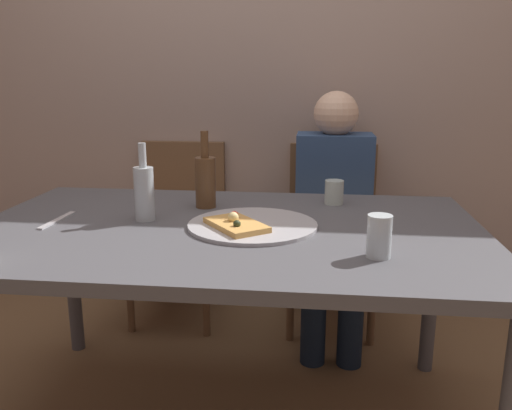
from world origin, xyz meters
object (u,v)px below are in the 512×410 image
Objects in this scene: wine_glass at (334,192)px; guest_in_sweater at (333,206)px; beer_bottle at (144,192)px; chair_right at (332,223)px; pizza_slice_last at (236,224)px; wine_bottle at (205,180)px; pizza_tray at (253,225)px; chair_left at (179,218)px; table_knife at (57,220)px; dining_table at (226,245)px; tumbler_far at (379,236)px.

guest_in_sweater reaches higher than wine_glass.
chair_right is at bearing 52.86° from beer_bottle.
beer_bottle is at bearing -154.60° from wine_glass.
pizza_slice_last is 0.28× the size of chair_right.
wine_bottle is at bearing 53.70° from chair_right.
chair_right is (0.29, 0.93, -0.25)m from pizza_tray.
table_knife is at bearing 79.05° from chair_left.
guest_in_sweater is at bearing 87.97° from wine_glass.
chair_right is (0.79, 0.00, 0.00)m from chair_left.
chair_left is at bearing 114.68° from pizza_slice_last.
beer_bottle reaches higher than chair_left.
chair_left is (-0.29, 0.68, -0.35)m from wine_bottle.
pizza_slice_last is 0.22× the size of guest_in_sweater.
dining_table is 14.18× the size of tumbler_far.
dining_table is at bearing -86.27° from table_knife.
pizza_slice_last is 0.88× the size of wine_bottle.
dining_table is 0.32m from wine_bottle.
beer_bottle is 0.30× the size of chair_right.
guest_in_sweater is (0.79, -0.15, 0.13)m from chair_left.
dining_table is at bearing 67.59° from chair_right.
pizza_slice_last is 0.95× the size of beer_bottle.
dining_table is at bearing -64.39° from wine_bottle.
dining_table is 1.88× the size of chair_right.
beer_bottle is 0.23× the size of guest_in_sweater.
pizza_tray is (0.09, -0.00, 0.07)m from dining_table.
guest_in_sweater reaches higher than pizza_tray.
wine_bottle is at bearing 46.60° from guest_in_sweater.
beer_bottle is at bearing 158.74° from tumbler_far.
guest_in_sweater is at bearing 94.96° from tumbler_far.
beer_bottle reaches higher than table_knife.
guest_in_sweater is at bearing 63.75° from dining_table.
chair_right reaches higher than pizza_tray.
pizza_tray is at bearing -127.97° from wine_glass.
chair_left reaches higher than wine_glass.
chair_right is at bearing 88.51° from wine_glass.
wine_bottle is at bearing 139.65° from tumbler_far.
guest_in_sweater is at bearing 47.57° from beer_bottle.
table_knife reaches higher than dining_table.
table_knife is 0.19× the size of guest_in_sweater.
guest_in_sweater is (0.34, 0.82, -0.14)m from pizza_slice_last.
chair_right is at bearing -180.00° from chair_left.
chair_left reaches higher than pizza_tray.
tumbler_far is 0.13× the size of chair_right.
beer_bottle is at bearing -77.86° from table_knife.
dining_table is 0.34m from beer_bottle.
pizza_tray is 0.48× the size of chair_left.
dining_table is at bearing 129.37° from pizza_slice_last.
dining_table is 1.45× the size of guest_in_sweater.
chair_right is at bearing 72.57° from pizza_tray.
dining_table is at bearing -136.17° from wine_glass.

